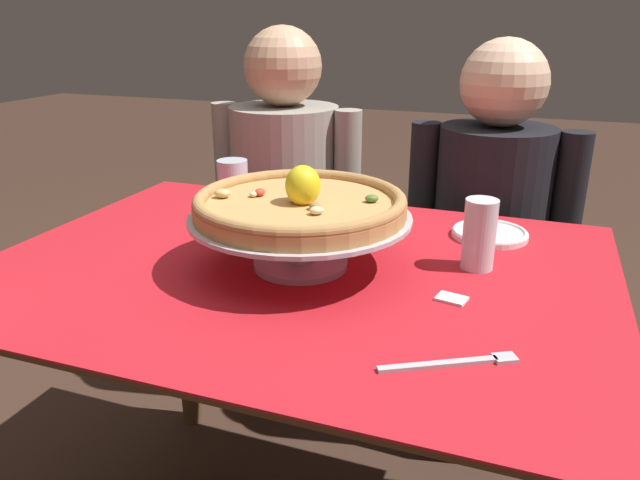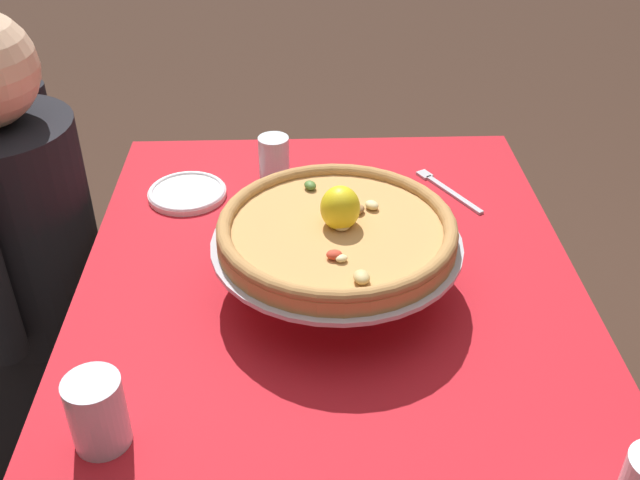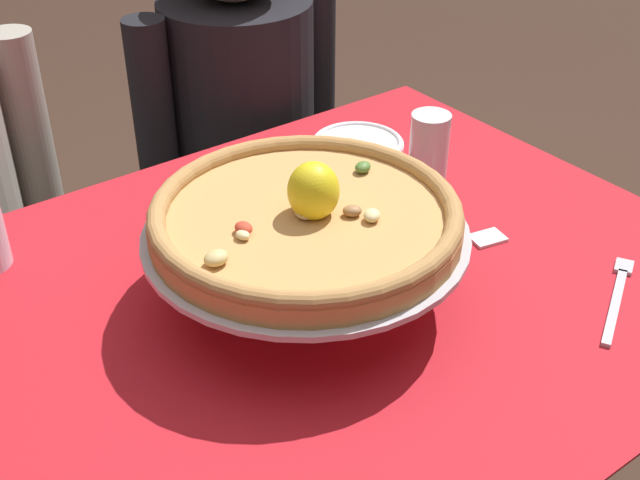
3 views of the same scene
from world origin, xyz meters
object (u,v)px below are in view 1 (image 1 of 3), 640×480
object	(u,v)px
diner_left	(286,226)
diner_right	(485,264)
sugar_packet	(452,299)
water_glass_side_right	(479,238)
side_plate	(490,233)
water_glass_back_left	(233,183)
pizza_stand	(300,229)
pizza	(300,203)
dinner_fork	(456,363)

from	to	relation	value
diner_left	diner_right	bearing A→B (deg)	-3.85
sugar_packet	diner_left	xyz separation A→B (m)	(-0.62, 0.73, -0.18)
water_glass_side_right	diner_right	world-z (taller)	diner_right
side_plate	sugar_packet	size ratio (longest dim) A/B	3.24
water_glass_back_left	sugar_packet	world-z (taller)	water_glass_back_left
pizza_stand	sugar_packet	xyz separation A→B (m)	(0.29, -0.05, -0.07)
pizza_stand	side_plate	distance (m)	0.44
pizza_stand	diner_right	size ratio (longest dim) A/B	0.36
pizza	diner_right	distance (m)	0.78
pizza	water_glass_side_right	size ratio (longest dim) A/B	2.91
dinner_fork	pizza	bearing A→B (deg)	143.09
side_plate	diner_left	world-z (taller)	diner_left
water_glass_back_left	dinner_fork	distance (m)	0.87
pizza_stand	water_glass_back_left	distance (m)	0.46
pizza	water_glass_back_left	distance (m)	0.47
water_glass_back_left	sugar_packet	bearing A→B (deg)	-31.89
pizza_stand	sugar_packet	world-z (taller)	pizza_stand
pizza	water_glass_back_left	size ratio (longest dim) A/B	3.57
water_glass_side_right	diner_left	distance (m)	0.90
water_glass_back_left	pizza	bearing A→B (deg)	-46.32
water_glass_back_left	diner_right	bearing A→B (deg)	26.61
water_glass_back_left	water_glass_side_right	bearing A→B (deg)	-19.39
diner_left	water_glass_back_left	bearing A→B (deg)	-88.66
dinner_fork	sugar_packet	bearing A→B (deg)	100.35
side_plate	sugar_packet	distance (m)	0.34
sugar_packet	diner_right	bearing A→B (deg)	89.46
diner_left	sugar_packet	bearing A→B (deg)	-49.75
pizza	diner_left	size ratio (longest dim) A/B	0.33
pizza	water_glass_back_left	bearing A→B (deg)	133.68
diner_left	pizza	bearing A→B (deg)	-64.52
pizza	water_glass_side_right	xyz separation A→B (m)	(0.32, 0.11, -0.07)
pizza	water_glass_side_right	bearing A→B (deg)	19.11
dinner_fork	diner_right	world-z (taller)	diner_right
pizza_stand	sugar_packet	bearing A→B (deg)	-9.24
pizza_stand	side_plate	world-z (taller)	pizza_stand
pizza	diner_right	bearing A→B (deg)	64.97
water_glass_back_left	side_plate	xyz separation A→B (m)	(0.64, -0.04, -0.04)
pizza_stand	side_plate	xyz separation A→B (m)	(0.32, 0.29, -0.07)
pizza_stand	diner_left	distance (m)	0.80
water_glass_side_right	dinner_fork	size ratio (longest dim) A/B	0.74
water_glass_side_right	diner_right	xyz separation A→B (m)	(-0.02, 0.53, -0.27)
pizza_stand	dinner_fork	xyz separation A→B (m)	(0.33, -0.25, -0.07)
water_glass_back_left	dinner_fork	size ratio (longest dim) A/B	0.60
water_glass_side_right	water_glass_back_left	distance (m)	0.67
pizza	sugar_packet	size ratio (longest dim) A/B	7.87
pizza_stand	side_plate	bearing A→B (deg)	42.04
diner_left	diner_right	size ratio (longest dim) A/B	1.02
pizza	pizza_stand	bearing A→B (deg)	122.61
pizza	side_plate	world-z (taller)	pizza
side_plate	diner_left	size ratio (longest dim) A/B	0.14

